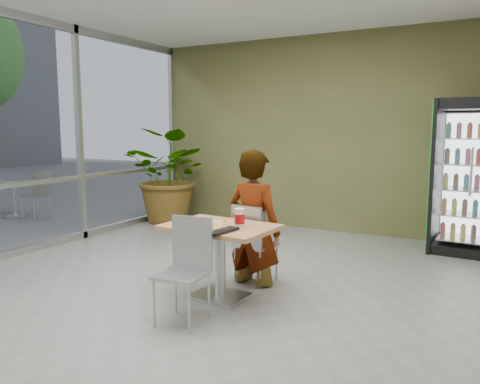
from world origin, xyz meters
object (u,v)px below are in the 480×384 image
at_px(chair_far, 251,238).
at_px(beverage_fridge, 472,177).
at_px(cafeteria_tray, 208,228).
at_px(potted_plant, 171,176).
at_px(soda_cup, 240,218).
at_px(seated_woman, 254,230).
at_px(dining_table, 220,246).
at_px(chair_near, 187,261).

height_order(chair_far, beverage_fridge, beverage_fridge).
distance_m(cafeteria_tray, beverage_fridge, 3.94).
bearing_deg(potted_plant, soda_cup, -44.21).
bearing_deg(beverage_fridge, seated_woman, -125.09).
relative_size(dining_table, potted_plant, 0.66).
bearing_deg(chair_near, soda_cup, 66.84).
distance_m(dining_table, beverage_fridge, 3.77).
bearing_deg(chair_far, beverage_fridge, -120.51).
distance_m(chair_far, cafeteria_tray, 0.84).
xyz_separation_m(dining_table, seated_woman, (0.08, 0.60, 0.05)).
height_order(dining_table, seated_woman, seated_woman).
bearing_deg(chair_near, potted_plant, 124.33).
bearing_deg(beverage_fridge, potted_plant, -173.97).
bearing_deg(chair_far, potted_plant, -31.82).
bearing_deg(beverage_fridge, soda_cup, -117.75).
bearing_deg(cafeteria_tray, seated_woman, 85.63).
height_order(chair_far, seated_woman, seated_woman).
relative_size(seated_woman, potted_plant, 1.05).
height_order(soda_cup, beverage_fridge, beverage_fridge).
xyz_separation_m(dining_table, chair_far, (0.06, 0.55, -0.02)).
bearing_deg(soda_cup, chair_near, -109.08).
bearing_deg(beverage_fridge, dining_table, -120.29).
xyz_separation_m(dining_table, cafeteria_tray, (0.01, -0.24, 0.23)).
bearing_deg(seated_woman, dining_table, 90.57).
relative_size(chair_far, seated_woman, 0.49).
relative_size(seated_woman, soda_cup, 9.90).
bearing_deg(beverage_fridge, chair_near, -115.92).
bearing_deg(seated_woman, beverage_fridge, -120.79).
xyz_separation_m(dining_table, beverage_fridge, (2.09, 3.10, 0.50)).
relative_size(chair_far, potted_plant, 0.52).
relative_size(chair_far, beverage_fridge, 0.42).
bearing_deg(cafeteria_tray, chair_far, 86.32).
bearing_deg(dining_table, chair_near, -89.75).
height_order(chair_near, soda_cup, soda_cup).
distance_m(chair_far, beverage_fridge, 3.29).
bearing_deg(chair_far, soda_cup, 113.11).
bearing_deg(dining_table, beverage_fridge, 56.02).
bearing_deg(chair_far, dining_table, 91.33).
bearing_deg(dining_table, soda_cup, 6.43).
relative_size(cafeteria_tray, beverage_fridge, 0.23).
relative_size(dining_table, soda_cup, 6.20).
bearing_deg(chair_near, dining_table, 86.18).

